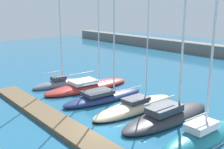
{
  "coord_description": "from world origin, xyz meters",
  "views": [
    {
      "loc": [
        14.59,
        -11.48,
        8.93
      ],
      "look_at": [
        -2.99,
        3.19,
        3.25
      ],
      "focal_mm": 44.04,
      "sensor_mm": 36.0,
      "label": 1
    }
  ],
  "objects_px": {
    "sailboat_sand_fourth": "(135,106)",
    "sailboat_red_second": "(88,86)",
    "sailboat_charcoal_fifth": "(168,115)",
    "sailboat_teal_sixth": "(201,137)",
    "sailboat_navy_third": "(104,96)",
    "sailboat_slate_nearest": "(57,83)"
  },
  "relations": [
    {
      "from": "sailboat_red_second",
      "to": "sailboat_navy_third",
      "type": "height_order",
      "value": "sailboat_navy_third"
    },
    {
      "from": "sailboat_navy_third",
      "to": "sailboat_charcoal_fifth",
      "type": "height_order",
      "value": "sailboat_navy_third"
    },
    {
      "from": "sailboat_navy_third",
      "to": "sailboat_charcoal_fifth",
      "type": "bearing_deg",
      "value": -79.97
    },
    {
      "from": "sailboat_sand_fourth",
      "to": "sailboat_slate_nearest",
      "type": "bearing_deg",
      "value": 96.55
    },
    {
      "from": "sailboat_slate_nearest",
      "to": "sailboat_navy_third",
      "type": "distance_m",
      "value": 7.4
    },
    {
      "from": "sailboat_charcoal_fifth",
      "to": "sailboat_teal_sixth",
      "type": "distance_m",
      "value": 3.98
    },
    {
      "from": "sailboat_red_second",
      "to": "sailboat_navy_third",
      "type": "bearing_deg",
      "value": -99.35
    },
    {
      "from": "sailboat_slate_nearest",
      "to": "sailboat_red_second",
      "type": "xyz_separation_m",
      "value": [
        3.27,
        1.97,
        -0.0
      ]
    },
    {
      "from": "sailboat_red_second",
      "to": "sailboat_sand_fourth",
      "type": "xyz_separation_m",
      "value": [
        7.93,
        -0.41,
        -0.01
      ]
    },
    {
      "from": "sailboat_navy_third",
      "to": "sailboat_charcoal_fifth",
      "type": "distance_m",
      "value": 7.24
    },
    {
      "from": "sailboat_slate_nearest",
      "to": "sailboat_charcoal_fifth",
      "type": "distance_m",
      "value": 14.64
    },
    {
      "from": "sailboat_slate_nearest",
      "to": "sailboat_teal_sixth",
      "type": "relative_size",
      "value": 0.91
    },
    {
      "from": "sailboat_slate_nearest",
      "to": "sailboat_charcoal_fifth",
      "type": "bearing_deg",
      "value": -82.03
    },
    {
      "from": "sailboat_red_second",
      "to": "sailboat_teal_sixth",
      "type": "bearing_deg",
      "value": -91.47
    },
    {
      "from": "sailboat_charcoal_fifth",
      "to": "sailboat_teal_sixth",
      "type": "bearing_deg",
      "value": -107.02
    },
    {
      "from": "sailboat_slate_nearest",
      "to": "sailboat_charcoal_fifth",
      "type": "height_order",
      "value": "sailboat_charcoal_fifth"
    },
    {
      "from": "sailboat_red_second",
      "to": "sailboat_navy_third",
      "type": "xyz_separation_m",
      "value": [
        4.05,
        -0.88,
        0.1
      ]
    },
    {
      "from": "sailboat_sand_fourth",
      "to": "sailboat_charcoal_fifth",
      "type": "relative_size",
      "value": 1.38
    },
    {
      "from": "sailboat_slate_nearest",
      "to": "sailboat_charcoal_fifth",
      "type": "relative_size",
      "value": 0.83
    },
    {
      "from": "sailboat_slate_nearest",
      "to": "sailboat_charcoal_fifth",
      "type": "xyz_separation_m",
      "value": [
        14.5,
        1.98,
        0.06
      ]
    },
    {
      "from": "sailboat_charcoal_fifth",
      "to": "sailboat_navy_third",
      "type": "bearing_deg",
      "value": 97.21
    },
    {
      "from": "sailboat_sand_fourth",
      "to": "sailboat_red_second",
      "type": "bearing_deg",
      "value": 85.65
    }
  ]
}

